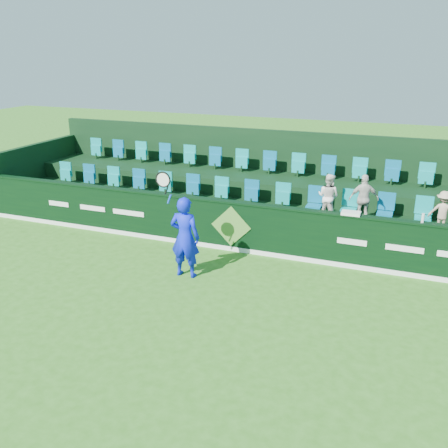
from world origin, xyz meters
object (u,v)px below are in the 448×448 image
at_px(tennis_player, 185,237).
at_px(spectator_middle, 364,199).
at_px(spectator_right, 443,212).
at_px(towel, 351,213).
at_px(drinks_bottle, 423,218).
at_px(spectator_left, 328,196).

bearing_deg(tennis_player, spectator_middle, 39.59).
distance_m(tennis_player, spectator_right, 6.33).
bearing_deg(spectator_right, towel, 35.91).
bearing_deg(drinks_bottle, spectator_right, 67.37).
distance_m(spectator_middle, drinks_bottle, 1.82).
distance_m(spectator_right, drinks_bottle, 1.22).
bearing_deg(tennis_player, spectator_left, 47.73).
height_order(spectator_left, spectator_right, spectator_left).
bearing_deg(drinks_bottle, spectator_left, 154.39).
height_order(tennis_player, drinks_bottle, tennis_player).
distance_m(spectator_right, towel, 2.35).
bearing_deg(spectator_middle, tennis_player, 22.65).
bearing_deg(towel, spectator_middle, 81.42).
distance_m(spectator_middle, towel, 1.13).
xyz_separation_m(tennis_player, spectator_right, (5.55, 3.02, 0.34)).
height_order(spectator_left, spectator_middle, spectator_middle).
relative_size(spectator_left, towel, 2.76).
xyz_separation_m(spectator_middle, spectator_right, (1.90, 0.00, -0.12)).
xyz_separation_m(spectator_left, drinks_bottle, (2.34, -1.12, 0.05)).
xyz_separation_m(spectator_left, spectator_middle, (0.91, 0.00, 0.03)).
height_order(tennis_player, spectator_right, tennis_player).
relative_size(spectator_left, spectator_middle, 0.95).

